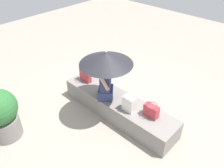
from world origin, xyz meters
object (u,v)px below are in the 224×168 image
(person_seated, at_px, (105,81))
(planter_near, at_px, (1,114))
(tote_bag_canvas, at_px, (129,104))
(handbag_black, at_px, (85,74))
(parasol, at_px, (106,58))
(shoulder_bag_spare, at_px, (151,111))

(person_seated, bearing_deg, planter_near, 61.99)
(tote_bag_canvas, bearing_deg, handbag_black, -4.47)
(person_seated, relative_size, parasol, 0.82)
(tote_bag_canvas, bearing_deg, planter_near, 48.93)
(shoulder_bag_spare, bearing_deg, person_seated, 9.12)
(tote_bag_canvas, relative_size, shoulder_bag_spare, 1.19)
(person_seated, distance_m, planter_near, 2.00)
(shoulder_bag_spare, distance_m, planter_near, 2.71)
(planter_near, bearing_deg, person_seated, -118.01)
(person_seated, xyz_separation_m, parasol, (-0.09, 0.07, 0.57))
(person_seated, bearing_deg, parasol, 144.79)
(handbag_black, relative_size, tote_bag_canvas, 1.03)
(shoulder_bag_spare, relative_size, planter_near, 0.27)
(handbag_black, bearing_deg, planter_near, 84.34)
(parasol, distance_m, tote_bag_canvas, 0.95)
(person_seated, height_order, tote_bag_canvas, person_seated)
(person_seated, relative_size, planter_near, 0.88)
(person_seated, relative_size, tote_bag_canvas, 2.75)
(tote_bag_canvas, distance_m, shoulder_bag_spare, 0.43)
(person_seated, distance_m, tote_bag_canvas, 0.64)
(person_seated, relative_size, shoulder_bag_spare, 3.27)
(parasol, height_order, shoulder_bag_spare, parasol)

